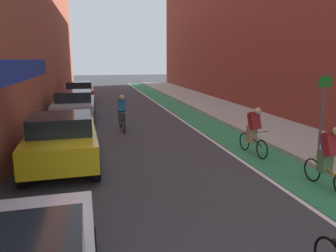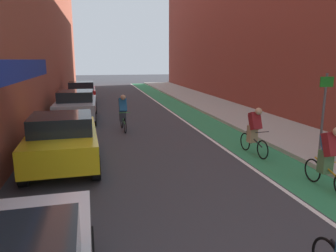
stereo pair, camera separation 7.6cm
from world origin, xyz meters
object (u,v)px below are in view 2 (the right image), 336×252
parked_sedan_silver (76,105)px  cyclist_trailing (254,129)px  parked_sedan_yellow_cab (63,139)px  cyclist_mid (329,156)px  parked_sedan_red (82,92)px  street_sign_post (324,108)px  cyclist_far (123,112)px

parked_sedan_silver → cyclist_trailing: size_ratio=2.77×
parked_sedan_yellow_cab → cyclist_mid: (6.34, -3.35, 0.06)m
parked_sedan_red → cyclist_trailing: bearing=-67.2°
parked_sedan_silver → cyclist_mid: cyclist_mid is taller
cyclist_mid → cyclist_trailing: bearing=96.7°
street_sign_post → parked_sedan_silver: bearing=131.0°
parked_sedan_yellow_cab → street_sign_post: (7.56, -1.52, 0.88)m
cyclist_far → cyclist_mid: bearing=-60.7°
parked_sedan_silver → parked_sedan_yellow_cab: bearing=-90.0°
street_sign_post → cyclist_mid: bearing=-123.5°
parked_sedan_yellow_cab → cyclist_far: (2.11, 4.19, 0.06)m
parked_sedan_red → cyclist_trailing: (5.99, -14.22, 0.06)m
parked_sedan_silver → street_sign_post: 11.57m
parked_sedan_yellow_cab → cyclist_mid: size_ratio=2.62×
cyclist_trailing → cyclist_far: size_ratio=0.98×
parked_sedan_red → street_sign_post: (7.56, -15.42, 0.88)m
parked_sedan_silver → cyclist_trailing: bearing=-51.4°
parked_sedan_red → parked_sedan_yellow_cab: bearing=-90.0°
parked_sedan_yellow_cab → parked_sedan_silver: size_ratio=0.94×
cyclist_mid → cyclist_far: size_ratio=0.97×
parked_sedan_yellow_cab → cyclist_trailing: size_ratio=2.62×
parked_sedan_silver → cyclist_far: 3.68m
cyclist_far → street_sign_post: size_ratio=0.67×
parked_sedan_yellow_cab → cyclist_trailing: (5.99, -0.32, 0.06)m
parked_sedan_red → cyclist_far: bearing=-77.7°
parked_sedan_yellow_cab → parked_sedan_silver: 7.20m
cyclist_trailing → cyclist_far: 5.95m
parked_sedan_yellow_cab → parked_sedan_silver: same height
parked_sedan_silver → cyclist_mid: (6.35, -10.55, 0.05)m
cyclist_far → parked_sedan_red: bearing=102.3°
street_sign_post → cyclist_far: bearing=133.7°
parked_sedan_silver → cyclist_far: (2.11, -3.01, 0.06)m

